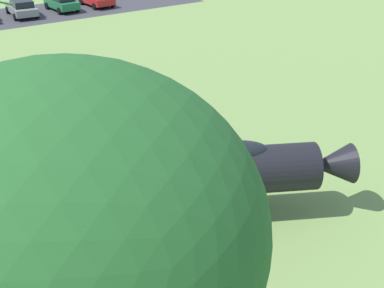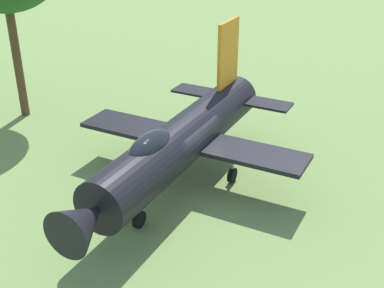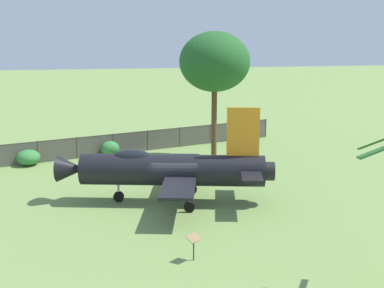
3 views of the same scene
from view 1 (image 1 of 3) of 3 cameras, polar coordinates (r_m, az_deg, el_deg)
ground_plane at (r=19.54m, az=-1.79°, el=-8.18°), size 200.00×200.00×0.00m
parking_strip at (r=50.71m, az=-20.04°, el=12.81°), size 39.18×16.95×0.00m
display_jet at (r=18.51m, az=-0.72°, el=-3.17°), size 12.26×9.19×5.49m
shade_tree at (r=6.94m, az=-13.42°, el=-9.47°), size 5.19×5.22×9.51m
info_plaque at (r=25.61m, az=-6.85°, el=2.94°), size 0.72×0.69×1.14m
parked_car_green at (r=52.01m, az=-14.08°, el=14.84°), size 3.01×4.52×1.53m
parked_car_gray at (r=50.88m, az=-18.17°, el=14.04°), size 2.77×4.91×1.50m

